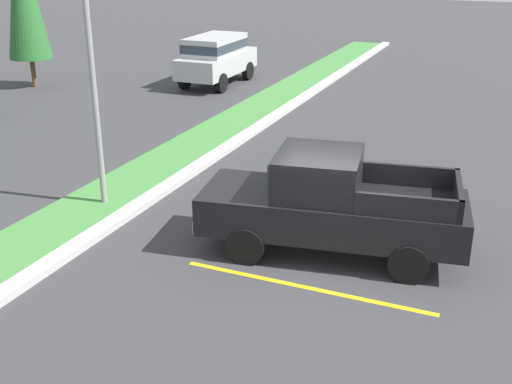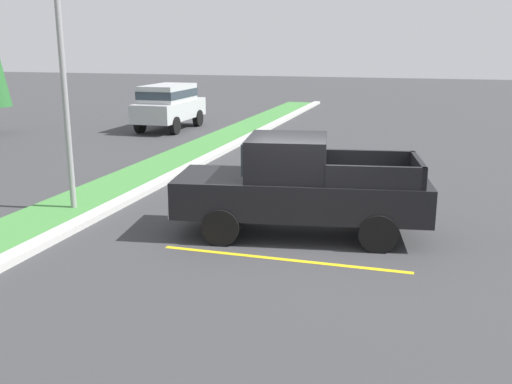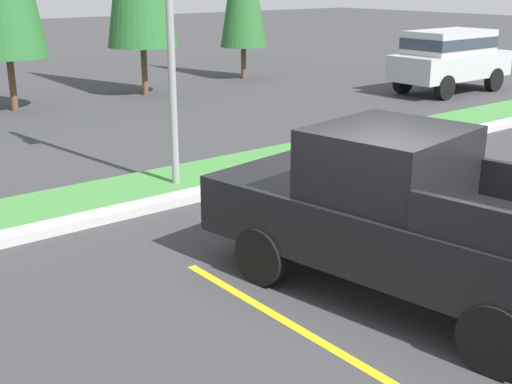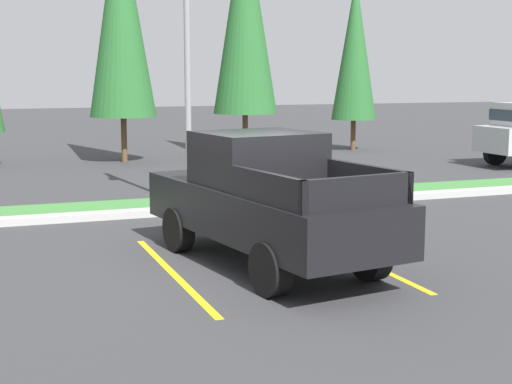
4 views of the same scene
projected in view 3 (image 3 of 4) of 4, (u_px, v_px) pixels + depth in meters
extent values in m
plane|color=#38383A|center=(385.00, 313.00, 7.95)|extent=(120.00, 120.00, 0.00)
cube|color=yellow|center=(310.00, 336.00, 7.44)|extent=(0.12, 4.80, 0.01)
cube|color=yellow|center=(475.00, 265.00, 9.28)|extent=(0.12, 4.80, 0.01)
cube|color=#B2B2AD|center=(165.00, 202.00, 11.65)|extent=(56.00, 0.40, 0.15)
cube|color=#42843D|center=(135.00, 189.00, 12.49)|extent=(56.00, 1.80, 0.06)
cylinder|color=black|center=(263.00, 255.00, 8.64)|extent=(0.40, 0.80, 0.76)
cylinder|color=black|center=(340.00, 221.00, 9.84)|extent=(0.40, 0.80, 0.76)
cylinder|color=black|center=(497.00, 338.00, 6.65)|extent=(0.40, 0.80, 0.76)
cube|color=black|center=(406.00, 230.00, 8.09)|extent=(2.71, 5.44, 0.76)
cube|color=black|center=(389.00, 162.00, 8.04)|extent=(1.99, 1.86, 0.84)
cube|color=#2D3842|center=(333.00, 147.00, 8.55)|extent=(1.61, 0.32, 0.63)
cube|color=black|center=(499.00, 232.00, 6.38)|extent=(0.40, 1.89, 0.44)
cube|color=silver|center=(251.00, 204.00, 9.80)|extent=(1.81, 0.45, 0.28)
cylinder|color=black|center=(453.00, 74.00, 24.57)|extent=(0.80, 0.27, 0.80)
cylinder|color=black|center=(494.00, 80.00, 23.31)|extent=(0.80, 0.27, 0.80)
cylinder|color=black|center=(403.00, 81.00, 22.90)|extent=(0.80, 0.27, 0.80)
cylinder|color=black|center=(445.00, 88.00, 21.64)|extent=(0.80, 0.27, 0.80)
cube|color=#B2B2B7|center=(450.00, 65.00, 22.95)|extent=(4.61, 1.87, 0.84)
cube|color=#B2B2B7|center=(450.00, 42.00, 22.61)|extent=(3.11, 1.70, 0.76)
cube|color=#2D3842|center=(450.00, 42.00, 22.62)|extent=(3.15, 1.74, 0.36)
cylinder|color=brown|center=(12.00, 84.00, 19.78)|extent=(0.20, 0.20, 1.57)
cylinder|color=brown|center=(145.00, 71.00, 22.48)|extent=(0.20, 0.20, 1.60)
cylinder|color=brown|center=(244.00, 63.00, 26.17)|extent=(0.20, 0.20, 1.23)
cube|color=orange|center=(471.00, 219.00, 10.97)|extent=(0.36, 0.36, 0.04)
cone|color=orange|center=(472.00, 202.00, 10.88)|extent=(0.28, 0.28, 0.56)
cylinder|color=white|center=(473.00, 200.00, 10.87)|extent=(0.19, 0.19, 0.07)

